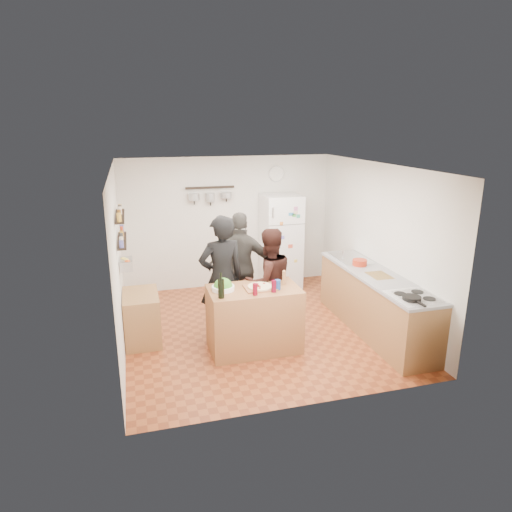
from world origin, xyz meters
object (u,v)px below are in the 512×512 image
object	(u,v)px
prep_island	(254,319)
salad_bowl	(223,288)
fridge	(281,241)
salt_canister	(278,285)
person_center	(269,282)
wall_clock	(276,174)
wine_bottle	(221,289)
skillet	(412,298)
counter_run	(375,303)
pepper_mill	(284,279)
side_table	(142,318)
person_left	(222,278)
person_back	(241,267)
red_bowl	(360,263)

from	to	relation	value
prep_island	salad_bowl	size ratio (longest dim) A/B	4.06
salad_bowl	fridge	world-z (taller)	fridge
salt_canister	person_center	xyz separation A→B (m)	(0.04, 0.55, -0.16)
prep_island	wall_clock	distance (m)	3.41
wine_bottle	skillet	bearing A→B (deg)	-17.52
wine_bottle	person_center	size ratio (longest dim) A/B	0.15
skillet	fridge	bearing A→B (deg)	101.03
salad_bowl	counter_run	distance (m)	2.40
pepper_mill	skillet	bearing A→B (deg)	-36.08
wall_clock	side_table	distance (m)	3.81
person_center	counter_run	world-z (taller)	person_center
salad_bowl	skillet	bearing A→B (deg)	-24.08
salad_bowl	salt_canister	size ratio (longest dim) A/B	2.28
prep_island	person_center	world-z (taller)	person_center
salad_bowl	person_left	world-z (taller)	person_left
skillet	counter_run	bearing A→B (deg)	84.48
salt_canister	person_back	world-z (taller)	person_back
pepper_mill	side_table	world-z (taller)	pepper_mill
wine_bottle	counter_run	size ratio (longest dim) A/B	0.10
prep_island	red_bowl	distance (m)	2.02
person_center	side_table	world-z (taller)	person_center
side_table	prep_island	bearing A→B (deg)	-24.18
wine_bottle	pepper_mill	size ratio (longest dim) A/B	1.53
pepper_mill	wine_bottle	bearing A→B (deg)	-164.13
wine_bottle	counter_run	bearing A→B (deg)	7.01
pepper_mill	counter_run	xyz separation A→B (m)	(1.48, 0.03, -0.54)
person_left	salad_bowl	bearing A→B (deg)	73.05
person_center	fridge	xyz separation A→B (m)	(0.84, 1.95, 0.08)
prep_island	counter_run	bearing A→B (deg)	2.34
pepper_mill	person_center	world-z (taller)	person_center
person_left	counter_run	size ratio (longest dim) A/B	0.71
person_left	fridge	xyz separation A→B (m)	(1.53, 1.89, -0.03)
prep_island	side_table	bearing A→B (deg)	155.82
wine_bottle	red_bowl	bearing A→B (deg)	17.67
person_back	fridge	distance (m)	1.74
prep_island	wall_clock	bearing A→B (deg)	66.47
salad_bowl	person_back	bearing A→B (deg)	63.73
red_bowl	side_table	bearing A→B (deg)	177.63
counter_run	salt_canister	bearing A→B (deg)	-173.04
wine_bottle	side_table	world-z (taller)	wine_bottle
pepper_mill	red_bowl	bearing A→B (deg)	18.85
person_left	fridge	world-z (taller)	person_left
person_left	wall_clock	world-z (taller)	wall_clock
person_center	person_back	world-z (taller)	person_back
fridge	pepper_mill	bearing A→B (deg)	-107.39
skillet	red_bowl	size ratio (longest dim) A/B	1.03
wall_clock	person_left	bearing A→B (deg)	-124.63
salt_canister	side_table	world-z (taller)	salt_canister
prep_island	side_table	world-z (taller)	prep_island
person_left	side_table	distance (m)	1.30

